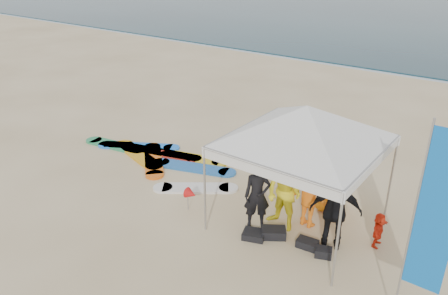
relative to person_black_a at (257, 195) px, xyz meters
name	(u,v)px	position (x,y,z in m)	size (l,w,h in m)	color
ground	(144,223)	(-2.25, -1.53, -0.84)	(120.00, 120.00, 0.00)	beige
shoreline_foam	(387,71)	(-2.25, 16.67, -0.84)	(160.00, 1.20, 0.01)	silver
person_black_a	(257,195)	(0.00, 0.00, 0.00)	(0.62, 0.40, 1.69)	black
person_yellow	(284,193)	(0.52, 0.33, 0.09)	(0.91, 0.71, 1.87)	yellow
person_orange_a	(311,194)	(0.97, 0.79, 0.00)	(1.09, 0.63, 1.68)	orange
person_black_b	(336,211)	(1.80, 0.31, 0.10)	(1.11, 0.46, 1.89)	black
person_orange_b	(332,179)	(1.11, 1.67, 0.08)	(0.90, 0.59, 1.84)	orange
person_seated	(378,230)	(2.58, 0.97, -0.43)	(0.76, 0.24, 0.82)	#FF3416
canopy_tent	(307,106)	(0.72, 0.76, 2.13)	(4.53, 4.53, 3.41)	#A5A5A8
feather_flag	(434,216)	(3.83, -0.93, 1.42)	(0.64, 0.04, 3.83)	#A5A5A8
marker_pennant	(191,194)	(-1.67, -0.44, -0.35)	(0.28, 0.28, 0.64)	#A5A5A8
gear_pile	(282,238)	(0.83, -0.19, -0.75)	(2.09, 0.88, 0.22)	black
surfboard_spread	(159,158)	(-4.47, 1.25, -0.81)	(5.92, 2.68, 0.07)	#258B56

